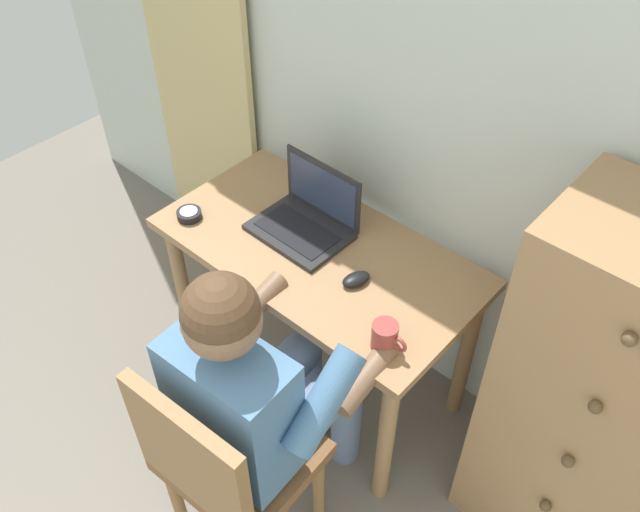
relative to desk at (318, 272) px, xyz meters
name	(u,v)px	position (x,y,z in m)	size (l,w,h in m)	color
wall_back	(520,122)	(0.46, 0.37, 0.64)	(4.80, 0.05, 2.50)	silver
curtain_panel	(193,27)	(-0.93, 0.30, 0.53)	(0.60, 0.03, 2.27)	#CCB77A
desk	(318,272)	(0.00, 0.00, 0.00)	(1.15, 0.60, 0.72)	#9E754C
dresser	(604,409)	(1.02, 0.10, 0.04)	(0.59, 0.45, 1.30)	#9E754C
chair	(225,463)	(0.26, -0.70, -0.10)	(0.44, 0.42, 0.90)	brown
person_seated	(263,386)	(0.25, -0.52, 0.08)	(0.55, 0.60, 1.21)	#6B84AD
laptop	(307,217)	(-0.10, 0.06, 0.16)	(0.34, 0.26, 0.24)	#232326
computer_mouse	(356,279)	(0.20, -0.04, 0.13)	(0.06, 0.10, 0.03)	black
desk_clock	(189,214)	(-0.46, -0.19, 0.13)	(0.09, 0.09, 0.03)	black
coffee_mug	(385,337)	(0.44, -0.19, 0.16)	(0.12, 0.08, 0.09)	#9E3D38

